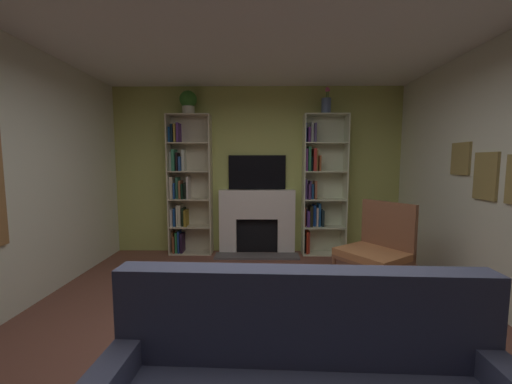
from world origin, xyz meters
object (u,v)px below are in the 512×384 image
tv (257,172)px  bookshelf_left (186,188)px  fireplace (257,220)px  coffee_table (290,325)px  armchair (378,247)px  potted_plant (188,102)px  bookshelf_right (319,186)px  vase_with_flowers (326,105)px

tv → bookshelf_left: 1.20m
tv → fireplace: bearing=-90.0°
tv → coffee_table: bearing=-85.0°
armchair → tv: bearing=132.8°
potted_plant → tv: bearing=6.3°
coffee_table → tv: bearing=95.0°
bookshelf_right → bookshelf_left: bearing=179.9°
armchair → coffee_table: size_ratio=1.37×
fireplace → bookshelf_right: bearing=-0.5°
bookshelf_left → coffee_table: (1.43, -2.88, -0.72)m
bookshelf_left → vase_with_flowers: (2.26, -0.05, 1.31)m
fireplace → armchair: size_ratio=1.29×
bookshelf_right → coffee_table: bookshelf_right is taller
tv → bookshelf_right: bearing=-4.5°
potted_plant → coffee_table: size_ratio=0.48×
vase_with_flowers → coffee_table: size_ratio=0.55×
bookshelf_left → armchair: bearing=-29.4°
tv → coffee_table: tv is taller
bookshelf_left → potted_plant: (0.09, -0.05, 1.37)m
tv → armchair: bearing=-47.2°
fireplace → vase_with_flowers: 2.15m
coffee_table → bookshelf_left: bearing=116.4°
bookshelf_left → coffee_table: bookshelf_left is taller
bookshelf_right → armchair: bearing=-74.1°
bookshelf_right → tv: bearing=175.5°
bookshelf_right → potted_plant: potted_plant is taller
fireplace → bookshelf_left: bookshelf_left is taller
bookshelf_left → armchair: bookshelf_left is taller
bookshelf_right → coffee_table: 3.06m
tv → potted_plant: bearing=-173.7°
potted_plant → vase_with_flowers: bearing=-0.0°
fireplace → vase_with_flowers: size_ratio=3.22×
armchair → vase_with_flowers: bearing=103.1°
fireplace → bookshelf_right: (1.00, -0.01, 0.57)m
bookshelf_right → fireplace: bearing=179.5°
fireplace → bookshelf_left: size_ratio=0.59×
bookshelf_right → armchair: (0.41, -1.45, -0.60)m
bookshelf_right → coffee_table: (-0.75, -2.87, -0.75)m
fireplace → tv: 0.80m
potted_plant → coffee_table: potted_plant is taller
bookshelf_left → fireplace: bearing=0.2°
vase_with_flowers → coffee_table: (-0.83, -2.83, -2.03)m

